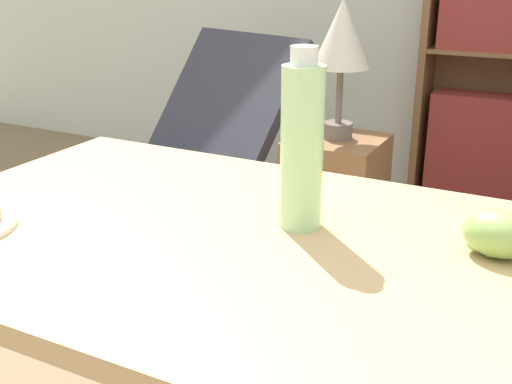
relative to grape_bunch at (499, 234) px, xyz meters
name	(u,v)px	position (x,y,z in m)	size (l,w,h in m)	color
dining_table	(231,295)	(-0.40, -0.11, -0.15)	(1.18, 0.75, 0.77)	tan
grape_bunch	(499,234)	(0.00, 0.00, 0.00)	(0.11, 0.09, 0.07)	#93BC5B
drink_bottle	(302,145)	(-0.31, -0.03, 0.11)	(0.07, 0.07, 0.30)	#B7EAA3
lounge_chair_near	(198,178)	(-1.36, 1.28, -0.52)	(0.85, 0.93, 0.88)	black
bookshelf	(494,66)	(-0.32, 2.26, -0.09)	(0.67, 0.25, 1.55)	brown
side_table	(334,206)	(-0.72, 1.26, -0.53)	(0.34, 0.34, 0.55)	brown
table_lamp	(342,41)	(-0.72, 1.26, 0.11)	(0.21, 0.21, 0.51)	#665B51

